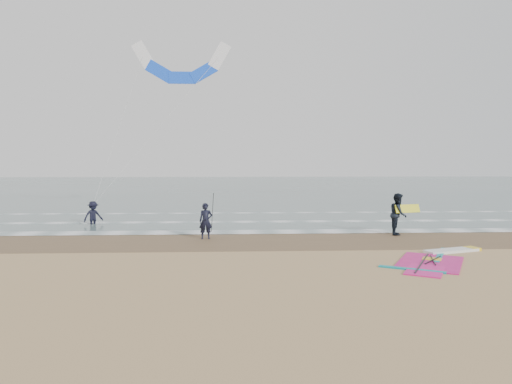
{
  "coord_description": "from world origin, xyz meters",
  "views": [
    {
      "loc": [
        -2.68,
        -13.87,
        3.47
      ],
      "look_at": [
        -1.78,
        5.0,
        2.2
      ],
      "focal_mm": 32.0,
      "sensor_mm": 36.0,
      "label": 1
    }
  ],
  "objects_px": {
    "windsurf_rig": "(438,259)",
    "person_wading": "(93,210)",
    "person_walking": "(398,214)",
    "surf_kite": "(181,67)",
    "person_standing": "(206,221)"
  },
  "relations": [
    {
      "from": "windsurf_rig",
      "to": "person_wading",
      "type": "bearing_deg",
      "value": 146.89
    },
    {
      "from": "person_walking",
      "to": "surf_kite",
      "type": "height_order",
      "value": "surf_kite"
    },
    {
      "from": "person_standing",
      "to": "surf_kite",
      "type": "relative_size",
      "value": 0.16
    },
    {
      "from": "person_wading",
      "to": "surf_kite",
      "type": "distance_m",
      "value": 10.38
    },
    {
      "from": "person_wading",
      "to": "person_walking",
      "type": "bearing_deg",
      "value": -52.57
    },
    {
      "from": "person_walking",
      "to": "surf_kite",
      "type": "relative_size",
      "value": 0.2
    },
    {
      "from": "windsurf_rig",
      "to": "person_wading",
      "type": "distance_m",
      "value": 17.84
    },
    {
      "from": "person_standing",
      "to": "person_wading",
      "type": "distance_m",
      "value": 8.19
    },
    {
      "from": "windsurf_rig",
      "to": "person_standing",
      "type": "bearing_deg",
      "value": 150.72
    },
    {
      "from": "person_walking",
      "to": "windsurf_rig",
      "type": "bearing_deg",
      "value": -166.99
    },
    {
      "from": "surf_kite",
      "to": "person_walking",
      "type": "bearing_deg",
      "value": -36.19
    },
    {
      "from": "person_standing",
      "to": "surf_kite",
      "type": "distance_m",
      "value": 12.46
    },
    {
      "from": "person_wading",
      "to": "surf_kite",
      "type": "xyz_separation_m",
      "value": [
        4.48,
        3.83,
        8.55
      ]
    },
    {
      "from": "surf_kite",
      "to": "person_wading",
      "type": "bearing_deg",
      "value": -139.5
    },
    {
      "from": "windsurf_rig",
      "to": "surf_kite",
      "type": "xyz_separation_m",
      "value": [
        -10.45,
        13.56,
        9.33
      ]
    }
  ]
}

